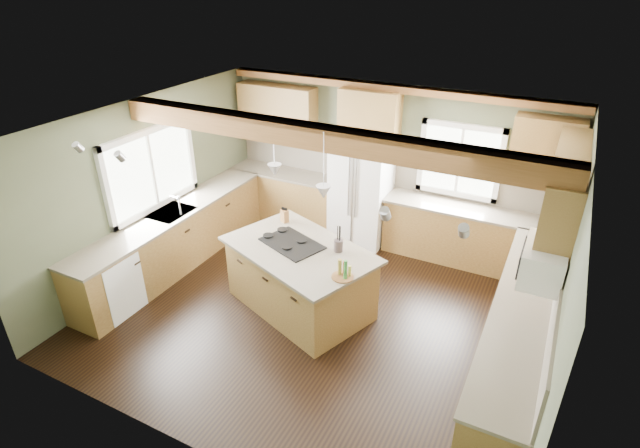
% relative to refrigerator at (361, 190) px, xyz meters
% --- Properties ---
extents(floor, '(5.60, 5.60, 0.00)m').
position_rel_refrigerator_xyz_m(floor, '(0.30, -2.12, -0.90)').
color(floor, black).
rests_on(floor, ground).
extents(ceiling, '(5.60, 5.60, 0.00)m').
position_rel_refrigerator_xyz_m(ceiling, '(0.30, -2.12, 1.70)').
color(ceiling, silver).
rests_on(ceiling, wall_back).
extents(wall_back, '(5.60, 0.00, 5.60)m').
position_rel_refrigerator_xyz_m(wall_back, '(0.30, 0.38, 0.40)').
color(wall_back, '#474E37').
rests_on(wall_back, ground).
extents(wall_left, '(0.00, 5.00, 5.00)m').
position_rel_refrigerator_xyz_m(wall_left, '(-2.50, -2.12, 0.40)').
color(wall_left, '#474E37').
rests_on(wall_left, ground).
extents(wall_right, '(0.00, 5.00, 5.00)m').
position_rel_refrigerator_xyz_m(wall_right, '(3.10, -2.12, 0.40)').
color(wall_right, '#474E37').
rests_on(wall_right, ground).
extents(ceiling_beam, '(5.55, 0.26, 0.26)m').
position_rel_refrigerator_xyz_m(ceiling_beam, '(0.30, -2.13, 1.57)').
color(ceiling_beam, brown).
rests_on(ceiling_beam, ceiling).
extents(soffit_trim, '(5.55, 0.20, 0.10)m').
position_rel_refrigerator_xyz_m(soffit_trim, '(0.30, 0.28, 1.64)').
color(soffit_trim, brown).
rests_on(soffit_trim, ceiling).
extents(backsplash_back, '(5.58, 0.03, 0.58)m').
position_rel_refrigerator_xyz_m(backsplash_back, '(0.30, 0.36, 0.31)').
color(backsplash_back, brown).
rests_on(backsplash_back, wall_back).
extents(backsplash_right, '(0.03, 3.70, 0.58)m').
position_rel_refrigerator_xyz_m(backsplash_right, '(3.08, -2.07, 0.31)').
color(backsplash_right, brown).
rests_on(backsplash_right, wall_right).
extents(base_cab_back_left, '(2.02, 0.60, 0.88)m').
position_rel_refrigerator_xyz_m(base_cab_back_left, '(-1.49, 0.08, -0.46)').
color(base_cab_back_left, brown).
rests_on(base_cab_back_left, floor).
extents(counter_back_left, '(2.06, 0.64, 0.04)m').
position_rel_refrigerator_xyz_m(counter_back_left, '(-1.49, 0.08, 0.00)').
color(counter_back_left, '#4D4438').
rests_on(counter_back_left, base_cab_back_left).
extents(base_cab_back_right, '(2.62, 0.60, 0.88)m').
position_rel_refrigerator_xyz_m(base_cab_back_right, '(1.79, 0.08, -0.46)').
color(base_cab_back_right, brown).
rests_on(base_cab_back_right, floor).
extents(counter_back_right, '(2.66, 0.64, 0.04)m').
position_rel_refrigerator_xyz_m(counter_back_right, '(1.79, 0.08, 0.00)').
color(counter_back_right, '#4D4438').
rests_on(counter_back_right, base_cab_back_right).
extents(base_cab_left, '(0.60, 3.70, 0.88)m').
position_rel_refrigerator_xyz_m(base_cab_left, '(-2.20, -2.07, -0.46)').
color(base_cab_left, brown).
rests_on(base_cab_left, floor).
extents(counter_left, '(0.64, 3.74, 0.04)m').
position_rel_refrigerator_xyz_m(counter_left, '(-2.20, -2.07, 0.00)').
color(counter_left, '#4D4438').
rests_on(counter_left, base_cab_left).
extents(base_cab_right, '(0.60, 3.70, 0.88)m').
position_rel_refrigerator_xyz_m(base_cab_right, '(2.80, -2.07, -0.46)').
color(base_cab_right, brown).
rests_on(base_cab_right, floor).
extents(counter_right, '(0.64, 3.74, 0.04)m').
position_rel_refrigerator_xyz_m(counter_right, '(2.80, -2.07, 0.00)').
color(counter_right, '#4D4438').
rests_on(counter_right, base_cab_right).
extents(upper_cab_back_left, '(1.40, 0.35, 0.90)m').
position_rel_refrigerator_xyz_m(upper_cab_back_left, '(-1.69, 0.21, 1.05)').
color(upper_cab_back_left, brown).
rests_on(upper_cab_back_left, wall_back).
extents(upper_cab_over_fridge, '(0.96, 0.35, 0.70)m').
position_rel_refrigerator_xyz_m(upper_cab_over_fridge, '(-0.00, 0.21, 1.25)').
color(upper_cab_over_fridge, brown).
rests_on(upper_cab_over_fridge, wall_back).
extents(upper_cab_right, '(0.35, 2.20, 0.90)m').
position_rel_refrigerator_xyz_m(upper_cab_right, '(2.92, -1.22, 1.05)').
color(upper_cab_right, brown).
rests_on(upper_cab_right, wall_right).
extents(upper_cab_back_corner, '(0.90, 0.35, 0.90)m').
position_rel_refrigerator_xyz_m(upper_cab_back_corner, '(2.60, 0.21, 1.05)').
color(upper_cab_back_corner, brown).
rests_on(upper_cab_back_corner, wall_back).
extents(window_left, '(0.04, 1.60, 1.05)m').
position_rel_refrigerator_xyz_m(window_left, '(-2.48, -2.07, 0.65)').
color(window_left, white).
rests_on(window_left, wall_left).
extents(window_back, '(1.10, 0.04, 1.00)m').
position_rel_refrigerator_xyz_m(window_back, '(1.45, 0.36, 0.65)').
color(window_back, white).
rests_on(window_back, wall_back).
extents(sink, '(0.50, 0.65, 0.03)m').
position_rel_refrigerator_xyz_m(sink, '(-2.20, -2.07, 0.01)').
color(sink, '#262628').
rests_on(sink, counter_left).
extents(faucet, '(0.02, 0.02, 0.28)m').
position_rel_refrigerator_xyz_m(faucet, '(-2.02, -2.07, 0.15)').
color(faucet, '#B2B2B7').
rests_on(faucet, sink).
extents(dishwasher, '(0.60, 0.60, 0.84)m').
position_rel_refrigerator_xyz_m(dishwasher, '(-2.19, -3.37, -0.47)').
color(dishwasher, white).
rests_on(dishwasher, floor).
extents(oven, '(0.60, 0.72, 0.84)m').
position_rel_refrigerator_xyz_m(oven, '(2.79, -3.37, -0.47)').
color(oven, white).
rests_on(oven, floor).
extents(microwave, '(0.40, 0.70, 0.38)m').
position_rel_refrigerator_xyz_m(microwave, '(2.88, -2.17, 0.65)').
color(microwave, white).
rests_on(microwave, wall_right).
extents(pendant_left, '(0.18, 0.18, 0.16)m').
position_rel_refrigerator_xyz_m(pendant_left, '(-0.41, -1.97, 0.98)').
color(pendant_left, '#B2B2B7').
rests_on(pendant_left, ceiling).
extents(pendant_right, '(0.18, 0.18, 0.16)m').
position_rel_refrigerator_xyz_m(pendant_right, '(0.46, -2.30, 0.98)').
color(pendant_right, '#B2B2B7').
rests_on(pendant_right, ceiling).
extents(refrigerator, '(0.90, 0.74, 1.80)m').
position_rel_refrigerator_xyz_m(refrigerator, '(0.00, 0.00, 0.00)').
color(refrigerator, white).
rests_on(refrigerator, floor).
extents(island, '(2.12, 1.70, 0.88)m').
position_rel_refrigerator_xyz_m(island, '(0.02, -2.13, -0.46)').
color(island, olive).
rests_on(island, floor).
extents(island_top, '(2.28, 1.86, 0.04)m').
position_rel_refrigerator_xyz_m(island_top, '(0.02, -2.13, 0.00)').
color(island_top, '#4D4438').
rests_on(island_top, island).
extents(cooktop, '(0.93, 0.78, 0.02)m').
position_rel_refrigerator_xyz_m(cooktop, '(-0.12, -2.08, 0.03)').
color(cooktop, black).
rests_on(cooktop, island_top).
extents(knife_block, '(0.14, 0.12, 0.18)m').
position_rel_refrigerator_xyz_m(knife_block, '(-0.53, -1.57, 0.11)').
color(knife_block, '#59321A').
rests_on(knife_block, island_top).
extents(utensil_crock, '(0.17, 0.17, 0.16)m').
position_rel_refrigerator_xyz_m(utensil_crock, '(0.50, -1.96, 0.10)').
color(utensil_crock, '#37322C').
rests_on(utensil_crock, island_top).
extents(bottle_tray, '(0.33, 0.33, 0.24)m').
position_rel_refrigerator_xyz_m(bottle_tray, '(0.81, -2.49, 0.14)').
color(bottle_tray, brown).
rests_on(bottle_tray, island_top).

